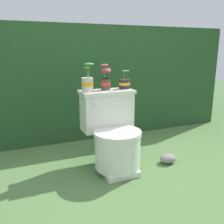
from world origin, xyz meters
name	(u,v)px	position (x,y,z in m)	size (l,w,h in m)	color
ground_plane	(114,170)	(0.00, 0.00, 0.00)	(12.00, 12.00, 0.00)	#4C703D
hedge_backdrop	(74,80)	(0.00, 1.32, 0.67)	(3.90, 0.95, 1.33)	#234723
toilet	(113,134)	(0.02, 0.06, 0.32)	(0.49, 0.57, 0.70)	silver
potted_plant_left	(88,82)	(-0.16, 0.21, 0.78)	(0.11, 0.10, 0.25)	beige
potted_plant_midleft	(106,79)	(0.02, 0.24, 0.80)	(0.11, 0.09, 0.24)	#47382D
potted_plant_middle	(124,83)	(0.21, 0.24, 0.75)	(0.11, 0.11, 0.18)	#262628
garden_stone	(168,159)	(0.53, -0.06, 0.04)	(0.16, 0.13, 0.09)	gray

